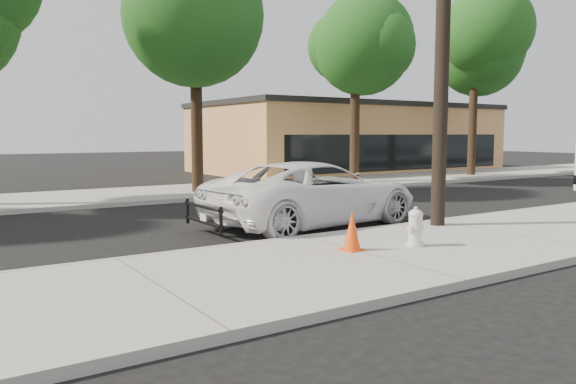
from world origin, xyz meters
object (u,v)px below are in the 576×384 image
object	(u,v)px
fire_hydrant	(415,228)
traffic_cone	(352,231)
police_cruiser	(314,193)
utility_pole	(443,33)

from	to	relation	value
fire_hydrant	traffic_cone	distance (m)	1.36
police_cruiser	traffic_cone	bearing A→B (deg)	147.74
utility_pole	traffic_cone	world-z (taller)	utility_pole
utility_pole	fire_hydrant	distance (m)	5.03
utility_pole	police_cruiser	bearing A→B (deg)	130.41
utility_pole	traffic_cone	xyz separation A→B (m)	(-3.64, -1.16, -4.19)
police_cruiser	fire_hydrant	size ratio (longest dim) A/B	8.14
utility_pole	police_cruiser	world-z (taller)	utility_pole
utility_pole	police_cruiser	xyz separation A→B (m)	(-2.00, 2.35, -3.87)
police_cruiser	traffic_cone	xyz separation A→B (m)	(-1.64, -3.51, -0.31)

